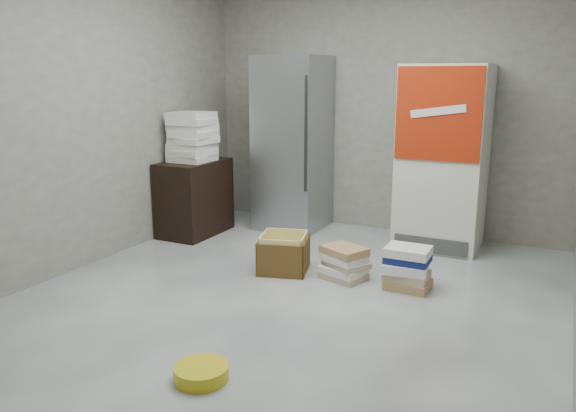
{
  "coord_description": "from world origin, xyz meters",
  "views": [
    {
      "loc": [
        1.83,
        -3.46,
        1.71
      ],
      "look_at": [
        -0.25,
        0.7,
        0.61
      ],
      "focal_mm": 35.0,
      "sensor_mm": 36.0,
      "label": 1
    }
  ],
  "objects_px": {
    "wood_shelf": "(195,198)",
    "phonebook_stack_main": "(407,268)",
    "coke_cooler": "(443,158)",
    "cardboard_box": "(284,256)",
    "steel_fridge": "(293,144)"
  },
  "relations": [
    {
      "from": "wood_shelf",
      "to": "cardboard_box",
      "type": "height_order",
      "value": "wood_shelf"
    },
    {
      "from": "wood_shelf",
      "to": "steel_fridge",
      "type": "bearing_deg",
      "value": 41.31
    },
    {
      "from": "wood_shelf",
      "to": "phonebook_stack_main",
      "type": "bearing_deg",
      "value": -12.87
    },
    {
      "from": "steel_fridge",
      "to": "coke_cooler",
      "type": "relative_size",
      "value": 1.06
    },
    {
      "from": "coke_cooler",
      "to": "phonebook_stack_main",
      "type": "xyz_separation_m",
      "value": [
        0.02,
        -1.3,
        -0.73
      ]
    },
    {
      "from": "wood_shelf",
      "to": "cardboard_box",
      "type": "distance_m",
      "value": 1.58
    },
    {
      "from": "phonebook_stack_main",
      "to": "steel_fridge",
      "type": "bearing_deg",
      "value": 142.66
    },
    {
      "from": "coke_cooler",
      "to": "wood_shelf",
      "type": "xyz_separation_m",
      "value": [
        -2.48,
        -0.72,
        -0.5
      ]
    },
    {
      "from": "steel_fridge",
      "to": "wood_shelf",
      "type": "relative_size",
      "value": 2.37
    },
    {
      "from": "steel_fridge",
      "to": "wood_shelf",
      "type": "height_order",
      "value": "steel_fridge"
    },
    {
      "from": "coke_cooler",
      "to": "cardboard_box",
      "type": "height_order",
      "value": "coke_cooler"
    },
    {
      "from": "steel_fridge",
      "to": "cardboard_box",
      "type": "height_order",
      "value": "steel_fridge"
    },
    {
      "from": "wood_shelf",
      "to": "phonebook_stack_main",
      "type": "relative_size",
      "value": 2.03
    },
    {
      "from": "coke_cooler",
      "to": "wood_shelf",
      "type": "height_order",
      "value": "coke_cooler"
    },
    {
      "from": "steel_fridge",
      "to": "phonebook_stack_main",
      "type": "height_order",
      "value": "steel_fridge"
    }
  ]
}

